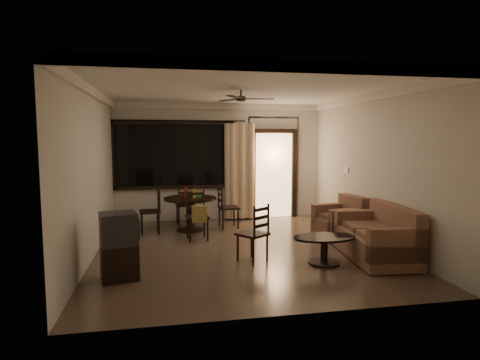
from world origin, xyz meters
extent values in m
plane|color=#7F6651|center=(0.00, 0.00, 0.00)|extent=(5.50, 5.50, 0.00)
plane|color=beige|center=(0.00, 2.75, 1.40)|extent=(5.00, 0.00, 5.00)
plane|color=beige|center=(0.00, -2.75, 1.40)|extent=(5.00, 0.00, 5.00)
plane|color=beige|center=(-2.50, 0.00, 1.40)|extent=(0.00, 5.50, 5.50)
plane|color=beige|center=(2.50, 0.00, 1.40)|extent=(0.00, 5.50, 5.50)
plane|color=white|center=(0.00, 0.00, 2.80)|extent=(5.50, 5.50, 0.00)
cube|color=black|center=(-1.10, 2.72, 1.57)|extent=(2.70, 0.04, 1.45)
cylinder|color=black|center=(-1.00, 2.63, 2.38)|extent=(3.20, 0.03, 0.03)
cube|color=#FFC684|center=(1.35, 2.71, 1.05)|extent=(0.91, 0.03, 2.08)
cube|color=white|center=(2.48, 1.05, 1.30)|extent=(0.02, 0.18, 0.12)
cylinder|color=black|center=(0.00, 0.00, 2.74)|extent=(0.03, 0.03, 0.12)
cylinder|color=black|center=(0.00, 0.00, 2.65)|extent=(0.16, 0.16, 0.08)
cylinder|color=black|center=(-0.79, 1.65, 0.69)|extent=(1.13, 1.13, 0.04)
cylinder|color=black|center=(-0.79, 1.65, 0.35)|extent=(0.11, 0.11, 0.66)
cylinder|color=black|center=(-0.79, 1.65, 0.01)|extent=(0.56, 0.56, 0.03)
cylinder|color=maroon|center=(-0.89, 1.69, 0.82)|extent=(0.06, 0.06, 0.22)
cylinder|color=gold|center=(-0.71, 1.61, 0.80)|extent=(0.06, 0.06, 0.18)
cube|color=#23743F|center=(-0.60, 1.78, 0.73)|extent=(0.14, 0.10, 0.05)
cube|color=black|center=(-1.64, 1.57, 0.45)|extent=(0.46, 0.46, 0.04)
cube|color=black|center=(0.06, 1.73, 0.45)|extent=(0.46, 0.46, 0.04)
cube|color=black|center=(-0.71, 0.80, 0.45)|extent=(0.46, 0.46, 0.04)
cube|color=#9F8244|center=(-0.69, 0.58, 0.55)|extent=(0.29, 0.11, 0.32)
cube|color=black|center=(-0.87, 2.30, 0.45)|extent=(0.46, 0.46, 0.04)
cube|color=black|center=(-1.96, -1.18, 0.25)|extent=(0.58, 0.54, 0.50)
cube|color=black|center=(-1.96, -1.18, 0.72)|extent=(0.58, 0.54, 0.44)
cube|color=black|center=(-1.72, -1.13, 0.72)|extent=(0.10, 0.35, 0.30)
cube|color=#4F3124|center=(2.05, -1.00, 0.22)|extent=(1.01, 1.70, 0.41)
cube|color=#4F3124|center=(2.38, -1.03, 0.56)|extent=(0.36, 1.63, 0.66)
cube|color=#4F3124|center=(1.98, -1.71, 0.43)|extent=(0.87, 0.27, 0.51)
cube|color=#4F3124|center=(2.12, -0.28, 0.43)|extent=(0.87, 0.27, 0.51)
cube|color=#4F3124|center=(2.00, -0.99, 0.46)|extent=(0.74, 1.47, 0.12)
cube|color=#4F3124|center=(2.05, 0.39, 0.21)|extent=(0.92, 0.92, 0.38)
cube|color=#4F3124|center=(2.36, 0.43, 0.53)|extent=(0.30, 0.84, 0.63)
cube|color=#4F3124|center=(2.09, 0.07, 0.40)|extent=(0.83, 0.28, 0.48)
cube|color=#4F3124|center=(2.01, 0.71, 0.40)|extent=(0.83, 0.28, 0.48)
cube|color=#4F3124|center=(2.00, 0.38, 0.43)|extent=(0.66, 0.70, 0.12)
ellipsoid|color=navy|center=(2.00, 0.38, 0.54)|extent=(0.35, 0.29, 0.10)
ellipsoid|color=black|center=(1.13, -1.07, 0.42)|extent=(1.00, 0.60, 0.03)
cylinder|color=black|center=(1.13, -1.07, 0.21)|extent=(0.11, 0.11, 0.40)
cylinder|color=black|center=(1.13, -1.07, 0.02)|extent=(0.49, 0.49, 0.03)
cube|color=black|center=(0.05, -0.73, 0.44)|extent=(0.58, 0.58, 0.04)
camera|label=1|loc=(-1.31, -6.88, 1.98)|focal=30.00mm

